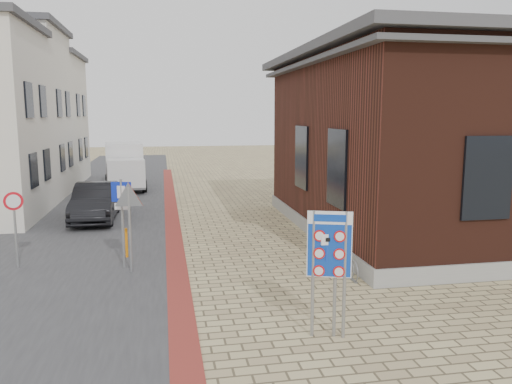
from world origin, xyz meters
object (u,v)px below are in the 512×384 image
object	(u,v)px
border_sign	(329,248)
essen_sign	(335,265)
box_truck	(124,166)
parking_sign	(122,208)
sedan	(96,202)
bollard	(127,243)

from	to	relation	value
border_sign	essen_sign	size ratio (longest dim) A/B	1.14
box_truck	parking_sign	distance (m)	16.04
box_truck	essen_sign	world-z (taller)	box_truck
box_truck	border_sign	xyz separation A→B (m)	(5.45, -21.41, 0.44)
parking_sign	sedan	bearing A→B (deg)	118.03
bollard	box_truck	bearing A→B (deg)	94.15
essen_sign	parking_sign	bearing A→B (deg)	130.86
border_sign	essen_sign	xyz separation A→B (m)	(0.13, -0.00, -0.37)
box_truck	parking_sign	world-z (taller)	box_truck
essen_sign	parking_sign	xyz separation A→B (m)	(-4.50, 5.41, 0.31)
border_sign	bollard	size ratio (longest dim) A/B	2.73
border_sign	essen_sign	distance (m)	0.39
parking_sign	border_sign	bearing A→B (deg)	-36.10
bollard	border_sign	bearing A→B (deg)	-56.11
border_sign	bollard	distance (m)	7.95
bollard	sedan	bearing A→B (deg)	105.28
sedan	bollard	world-z (taller)	sedan
box_truck	border_sign	bearing A→B (deg)	-81.99
sedan	border_sign	bearing A→B (deg)	-64.49
border_sign	bollard	world-z (taller)	border_sign
sedan	essen_sign	xyz separation A→B (m)	(6.16, -12.56, 0.70)
sedan	parking_sign	bearing A→B (deg)	-77.06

